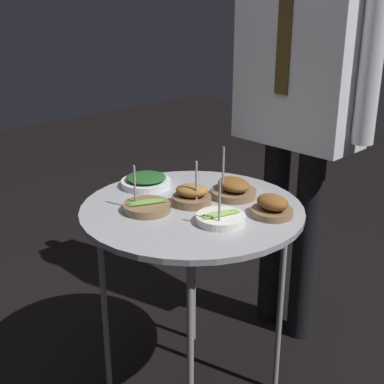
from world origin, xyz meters
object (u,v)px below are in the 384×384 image
(bowl_roast_back_right, at_px, (272,207))
(waiter_figure, at_px, (301,81))
(bowl_spinach_mid_right, at_px, (146,181))
(bowl_roast_back_left, at_px, (192,196))
(bowl_asparagus_far_rim, at_px, (147,207))
(serving_cart, at_px, (192,221))
(bowl_asparagus_near_rim, at_px, (221,218))
(bowl_roast_center, at_px, (233,189))

(bowl_roast_back_right, bearing_deg, waiter_figure, 117.95)
(bowl_spinach_mid_right, distance_m, bowl_roast_back_left, 0.23)
(bowl_asparagus_far_rim, bearing_deg, serving_cart, 58.81)
(serving_cart, relative_size, waiter_figure, 0.43)
(bowl_roast_back_right, relative_size, waiter_figure, 0.08)
(bowl_asparagus_near_rim, distance_m, bowl_roast_back_right, 0.17)
(bowl_roast_back_right, relative_size, bowl_roast_back_left, 0.84)
(bowl_asparagus_far_rim, distance_m, bowl_roast_back_right, 0.38)
(bowl_asparagus_near_rim, bearing_deg, waiter_figure, 105.11)
(bowl_roast_back_right, distance_m, bowl_roast_back_left, 0.26)
(serving_cart, xyz_separation_m, bowl_roast_back_left, (-0.02, 0.02, 0.08))
(bowl_asparagus_far_rim, xyz_separation_m, bowl_roast_back_right, (0.29, 0.25, 0.01))
(bowl_asparagus_near_rim, bearing_deg, bowl_roast_back_left, 166.26)
(bowl_roast_center, distance_m, waiter_figure, 0.50)
(waiter_figure, bearing_deg, bowl_asparagus_far_rim, -95.09)
(bowl_spinach_mid_right, bearing_deg, bowl_asparagus_near_rim, -5.64)
(bowl_asparagus_near_rim, height_order, bowl_roast_back_left, bowl_roast_back_left)
(bowl_roast_center, xyz_separation_m, waiter_figure, (-0.04, 0.40, 0.30))
(bowl_asparagus_near_rim, bearing_deg, bowl_spinach_mid_right, 174.36)
(bowl_spinach_mid_right, xyz_separation_m, waiter_figure, (0.23, 0.55, 0.31))
(bowl_asparagus_far_rim, xyz_separation_m, bowl_roast_center, (0.10, 0.28, 0.01))
(bowl_spinach_mid_right, bearing_deg, bowl_roast_back_left, 0.31)
(bowl_spinach_mid_right, bearing_deg, serving_cart, -3.63)
(bowl_asparagus_near_rim, xyz_separation_m, waiter_figure, (-0.16, 0.58, 0.31))
(serving_cart, height_order, bowl_roast_back_right, bowl_roast_back_right)
(bowl_spinach_mid_right, bearing_deg, waiter_figure, 66.99)
(bowl_asparagus_far_rim, height_order, bowl_spinach_mid_right, bowl_asparagus_far_rim)
(serving_cart, bearing_deg, bowl_asparagus_near_rim, -9.02)
(bowl_roast_back_right, bearing_deg, bowl_spinach_mid_right, -166.44)
(bowl_roast_center, relative_size, waiter_figure, 0.11)
(bowl_roast_back_left, bearing_deg, bowl_spinach_mid_right, -179.69)
(serving_cart, xyz_separation_m, bowl_roast_center, (0.03, 0.16, 0.08))
(bowl_asparagus_near_rim, height_order, bowl_roast_back_right, bowl_asparagus_near_rim)
(serving_cart, relative_size, bowl_spinach_mid_right, 4.13)
(bowl_roast_back_right, xyz_separation_m, waiter_figure, (-0.23, 0.43, 0.30))
(bowl_roast_back_left, bearing_deg, serving_cart, -43.06)
(waiter_figure, bearing_deg, bowl_roast_back_right, -62.05)
(bowl_roast_back_left, bearing_deg, bowl_roast_back_right, 25.12)
(bowl_roast_back_right, distance_m, bowl_roast_center, 0.19)
(bowl_asparagus_far_rim, relative_size, bowl_roast_back_right, 1.15)
(bowl_asparagus_near_rim, height_order, waiter_figure, waiter_figure)
(serving_cart, height_order, bowl_roast_back_left, bowl_roast_back_left)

